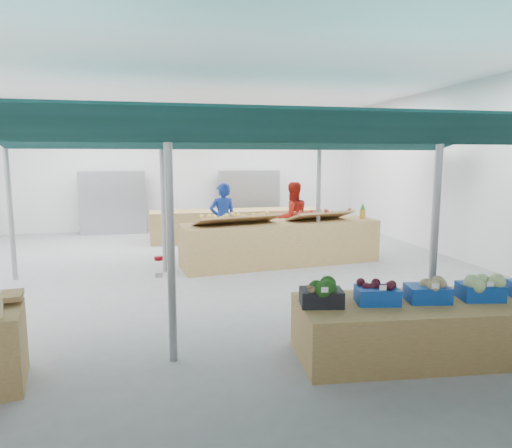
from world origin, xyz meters
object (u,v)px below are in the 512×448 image
(veg_counter, at_px, (440,328))
(vendor_right, at_px, (292,218))
(vendor_left, at_px, (223,220))
(fruit_counter, at_px, (281,243))

(veg_counter, height_order, vendor_right, vendor_right)
(vendor_left, height_order, vendor_right, same)
(veg_counter, xyz_separation_m, vendor_left, (-1.82, 6.30, 0.57))
(vendor_right, bearing_deg, veg_counter, 83.37)
(fruit_counter, distance_m, vendor_right, 1.32)
(veg_counter, bearing_deg, fruit_counter, 102.45)
(fruit_counter, relative_size, vendor_right, 2.50)
(vendor_right, bearing_deg, vendor_left, -6.83)
(veg_counter, xyz_separation_m, fruit_counter, (-0.62, 5.20, 0.15))
(fruit_counter, bearing_deg, vendor_right, 54.56)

